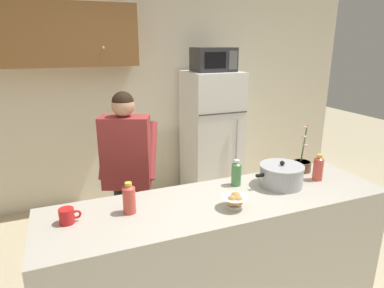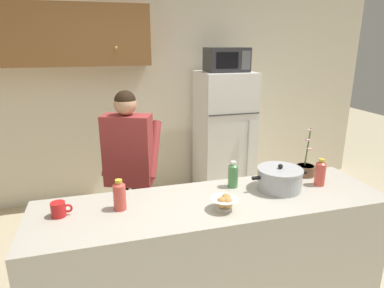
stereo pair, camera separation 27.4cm
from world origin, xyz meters
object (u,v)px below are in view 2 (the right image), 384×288
cooking_pot (279,179)px  potted_orchid (305,169)px  bread_bowl (225,203)px  bottle_near_edge (320,172)px  coffee_mug (59,209)px  bottle_far_corner (120,195)px  refrigerator (224,137)px  bottle_mid_counter (233,175)px  person_near_pot (129,160)px  microwave (226,60)px

cooking_pot → potted_orchid: 0.39m
bread_bowl → potted_orchid: (0.85, 0.38, 0.01)m
bottle_near_edge → potted_orchid: (0.01, 0.20, -0.04)m
cooking_pot → coffee_mug: bearing=179.7°
coffee_mug → bottle_far_corner: size_ratio=0.63×
refrigerator → coffee_mug: bearing=-135.1°
bottle_mid_counter → potted_orchid: bearing=4.4°
cooking_pot → bottle_far_corner: size_ratio=2.12×
coffee_mug → bread_bowl: bearing=-11.2°
bread_bowl → bottle_far_corner: 0.68m
potted_orchid → cooking_pot: bearing=-152.3°
bottle_near_edge → bottle_far_corner: bottle_near_edge is taller
bottle_far_corner → refrigerator: bearing=51.8°
refrigerator → coffee_mug: refrigerator is taller
refrigerator → bottle_near_edge: refrigerator is taller
bottle_mid_counter → bottle_far_corner: 0.86m
person_near_pot → coffee_mug: size_ratio=12.20×
coffee_mug → bottle_mid_counter: (1.22, 0.12, 0.05)m
potted_orchid → microwave: bearing=93.3°
bottle_mid_counter → potted_orchid: (0.66, 0.05, -0.04)m
person_near_pot → cooking_pot: size_ratio=3.60×
cooking_pot → microwave: bearing=81.9°
cooking_pot → bread_bowl: bearing=-159.1°
refrigerator → potted_orchid: bearing=-86.7°
bottle_near_edge → potted_orchid: potted_orchid is taller
bottle_near_edge → bottle_far_corner: size_ratio=1.01×
refrigerator → bread_bowl: size_ratio=9.02×
bread_bowl → bottle_mid_counter: (0.19, 0.33, 0.05)m
coffee_mug → bottle_near_edge: bottle_near_edge is taller
bread_bowl → potted_orchid: bearing=23.8°
microwave → bottle_far_corner: size_ratio=2.29×
microwave → person_near_pot: size_ratio=0.30×
person_near_pot → coffee_mug: 0.90m
bread_bowl → bottle_far_corner: (-0.65, 0.19, 0.05)m
person_near_pot → bottle_near_edge: person_near_pot is taller
microwave → bread_bowl: 2.26m
microwave → bottle_near_edge: microwave is taller
person_near_pot → potted_orchid: person_near_pot is taller
potted_orchid → bottle_near_edge: bearing=-92.5°
bottle_mid_counter → bottle_far_corner: size_ratio=0.98×
bread_bowl → bottle_near_edge: 0.86m
refrigerator → bottle_mid_counter: (-0.57, -1.67, 0.20)m
cooking_pot → potted_orchid: (0.34, 0.18, -0.02)m
bottle_near_edge → potted_orchid: size_ratio=0.52×
microwave → cooking_pot: size_ratio=1.08×
cooking_pot → bottle_far_corner: bearing=-180.0°
bottle_far_corner → bottle_near_edge: bearing=-0.7°
person_near_pot → cooking_pot: person_near_pot is taller
microwave → potted_orchid: bearing=-86.7°
refrigerator → cooking_pot: 1.82m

